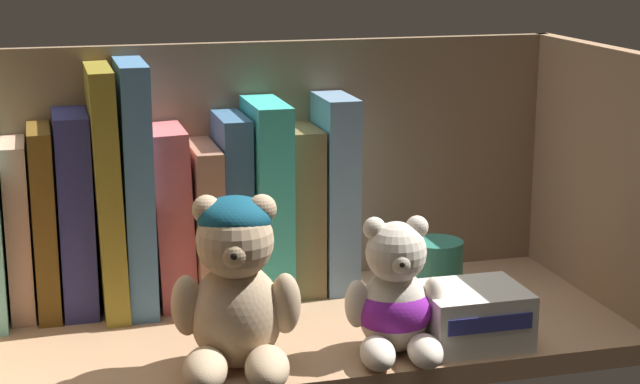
# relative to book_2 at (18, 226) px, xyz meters

# --- Properties ---
(shelf_board) EXTENTS (0.64, 0.27, 0.02)m
(shelf_board) POSITION_rel_book_2_xyz_m (0.24, -0.11, -0.10)
(shelf_board) COLOR #A87F5B
(shelf_board) RESTS_ON ground
(shelf_back_panel) EXTENTS (0.67, 0.01, 0.27)m
(shelf_back_panel) POSITION_rel_book_2_xyz_m (0.24, 0.03, 0.03)
(shelf_back_panel) COLOR #7D6146
(shelf_back_panel) RESTS_ON ground
(shelf_side_panel_right) EXTENTS (0.02, 0.29, 0.27)m
(shelf_side_panel_right) POSITION_rel_book_2_xyz_m (0.57, -0.11, 0.03)
(shelf_side_panel_right) COLOR #A87F5B
(shelf_side_panel_right) RESTS_ON ground
(book_2) EXTENTS (0.02, 0.10, 0.17)m
(book_2) POSITION_rel_book_2_xyz_m (0.00, 0.00, 0.00)
(book_2) COLOR tan
(book_2) RESTS_ON shelf_board
(book_3) EXTENTS (0.02, 0.11, 0.18)m
(book_3) POSITION_rel_book_2_xyz_m (0.02, 0.00, 0.01)
(book_3) COLOR brown
(book_3) RESTS_ON shelf_board
(book_4) EXTENTS (0.03, 0.11, 0.20)m
(book_4) POSITION_rel_book_2_xyz_m (0.05, 0.00, 0.01)
(book_4) COLOR navy
(book_4) RESTS_ON shelf_board
(book_5) EXTENTS (0.03, 0.15, 0.24)m
(book_5) POSITION_rel_book_2_xyz_m (0.08, 0.00, 0.03)
(book_5) COLOR olive
(book_5) RESTS_ON shelf_board
(book_6) EXTENTS (0.03, 0.14, 0.24)m
(book_6) POSITION_rel_book_2_xyz_m (0.11, 0.00, 0.04)
(book_6) COLOR teal
(book_6) RESTS_ON shelf_board
(book_7) EXTENTS (0.04, 0.11, 0.18)m
(book_7) POSITION_rel_book_2_xyz_m (0.15, 0.00, 0.00)
(book_7) COLOR #C35757
(book_7) RESTS_ON shelf_board
(book_8) EXTENTS (0.03, 0.14, 0.16)m
(book_8) POSITION_rel_book_2_xyz_m (0.18, 0.00, -0.01)
(book_8) COLOR #9E6F55
(book_8) RESTS_ON shelf_board
(book_9) EXTENTS (0.03, 0.11, 0.19)m
(book_9) POSITION_rel_book_2_xyz_m (0.21, 0.00, 0.01)
(book_9) COLOR #3B6184
(book_9) RESTS_ON shelf_board
(book_10) EXTENTS (0.03, 0.14, 0.20)m
(book_10) POSITION_rel_book_2_xyz_m (0.24, 0.00, 0.01)
(book_10) COLOR #3AB9AA
(book_10) RESTS_ON shelf_board
(book_11) EXTENTS (0.03, 0.10, 0.17)m
(book_11) POSITION_rel_book_2_xyz_m (0.28, 0.00, -0.00)
(book_11) COLOR brown
(book_11) RESTS_ON shelf_board
(book_12) EXTENTS (0.03, 0.10, 0.20)m
(book_12) POSITION_rel_book_2_xyz_m (0.32, 0.00, 0.02)
(book_12) COLOR #6C8CAA
(book_12) RESTS_ON shelf_board
(teddy_bear_larger) EXTENTS (0.11, 0.12, 0.15)m
(teddy_bear_larger) POSITION_rel_book_2_xyz_m (0.18, -0.20, -0.01)
(teddy_bear_larger) COLOR tan
(teddy_bear_larger) RESTS_ON shelf_board
(teddy_bear_smaller) EXTENTS (0.09, 0.10, 0.12)m
(teddy_bear_smaller) POSITION_rel_book_2_xyz_m (0.32, -0.20, -0.04)
(teddy_bear_smaller) COLOR beige
(teddy_bear_smaller) RESTS_ON shelf_board
(pillar_candle) EXTENTS (0.05, 0.05, 0.06)m
(pillar_candle) POSITION_rel_book_2_xyz_m (0.40, -0.07, -0.06)
(pillar_candle) COLOR #2D7A66
(pillar_candle) RESTS_ON shelf_board
(small_product_box) EXTENTS (0.09, 0.08, 0.05)m
(small_product_box) POSITION_rel_book_2_xyz_m (0.39, -0.19, -0.06)
(small_product_box) COLOR silver
(small_product_box) RESTS_ON shelf_board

